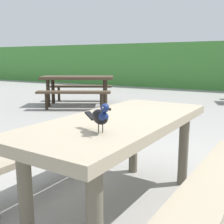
{
  "coord_description": "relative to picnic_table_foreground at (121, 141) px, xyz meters",
  "views": [
    {
      "loc": [
        0.76,
        -2.05,
        1.17
      ],
      "look_at": [
        -0.06,
        -0.53,
        0.84
      ],
      "focal_mm": 44.45,
      "sensor_mm": 36.0,
      "label": 1
    }
  ],
  "objects": [
    {
      "name": "picnic_table_foreground",
      "position": [
        0.0,
        0.0,
        0.0
      ],
      "size": [
        1.8,
        1.85,
        0.74
      ],
      "color": "gray",
      "rests_on": "ground"
    },
    {
      "name": "picnic_table_mid_right",
      "position": [
        -3.24,
        3.98,
        0.0
      ],
      "size": [
        2.29,
        2.28,
        0.74
      ],
      "color": "#473828",
      "rests_on": "ground"
    },
    {
      "name": "bird_grackle",
      "position": [
        0.09,
        -0.45,
        0.29
      ],
      "size": [
        0.26,
        0.17,
        0.18
      ],
      "color": "black",
      "rests_on": "picnic_table_foreground"
    },
    {
      "name": "ground_plane",
      "position": [
        0.15,
        0.24,
        -0.56
      ],
      "size": [
        60.0,
        60.0,
        0.0
      ],
      "primitive_type": "plane",
      "color": "gray"
    }
  ]
}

